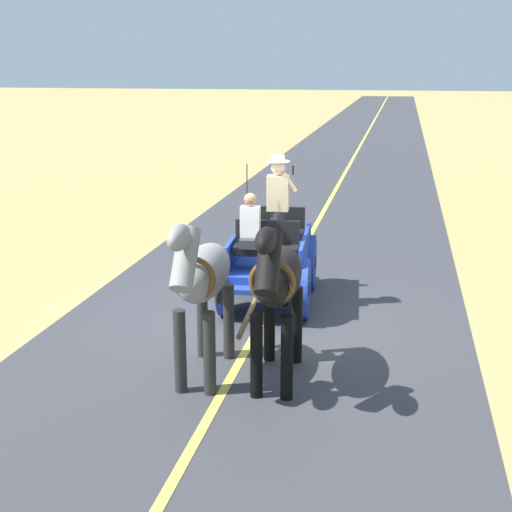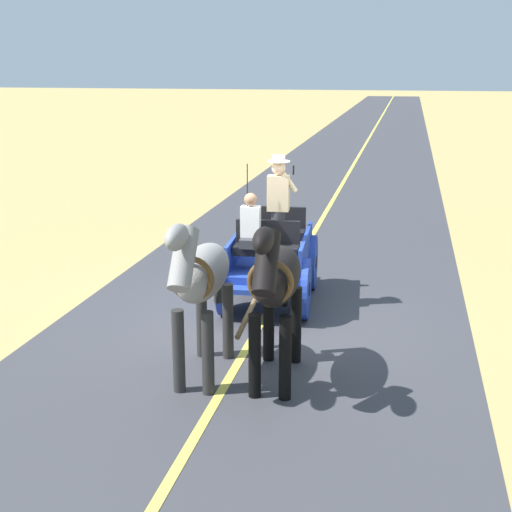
% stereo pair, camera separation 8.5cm
% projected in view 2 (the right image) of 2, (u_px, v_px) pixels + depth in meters
% --- Properties ---
extents(ground_plane, '(200.00, 200.00, 0.00)m').
position_uv_depth(ground_plane, '(264.00, 319.00, 10.94)').
color(ground_plane, tan).
extents(road_surface, '(6.28, 160.00, 0.01)m').
position_uv_depth(road_surface, '(264.00, 318.00, 10.94)').
color(road_surface, '#38383D').
rests_on(road_surface, ground).
extents(road_centre_stripe, '(0.12, 160.00, 0.00)m').
position_uv_depth(road_centre_stripe, '(264.00, 318.00, 10.94)').
color(road_centre_stripe, '#DBCC4C').
rests_on(road_centre_stripe, road_surface).
extents(horse_drawn_carriage, '(1.55, 4.52, 2.50)m').
position_uv_depth(horse_drawn_carriage, '(271.00, 255.00, 11.50)').
color(horse_drawn_carriage, '#1E3899').
rests_on(horse_drawn_carriage, ground).
extents(horse_near_side, '(0.63, 2.13, 2.21)m').
position_uv_depth(horse_near_side, '(276.00, 282.00, 8.41)').
color(horse_near_side, black).
rests_on(horse_near_side, ground).
extents(horse_off_side, '(0.61, 2.13, 2.21)m').
position_uv_depth(horse_off_side, '(201.00, 278.00, 8.54)').
color(horse_off_side, gray).
rests_on(horse_off_side, ground).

